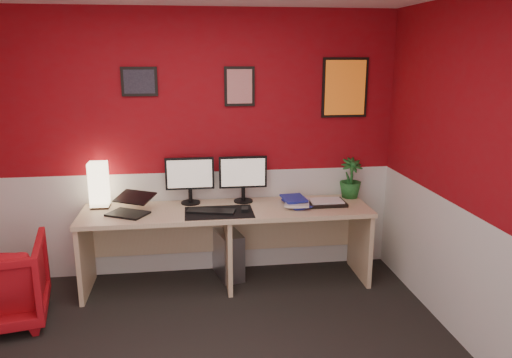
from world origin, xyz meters
name	(u,v)px	position (x,y,z in m)	size (l,w,h in m)	color
wall_back	(185,146)	(0.00, 1.75, 1.25)	(4.00, 0.01, 2.50)	maroon
wall_right	(495,187)	(2.00, 0.00, 1.25)	(0.01, 3.50, 2.50)	maroon
wainscot_back	(188,222)	(0.00, 1.75, 0.50)	(4.00, 0.01, 1.00)	silver
wainscot_right	(481,293)	(2.00, 0.00, 0.50)	(0.01, 3.50, 1.00)	silver
desk	(228,246)	(0.36, 1.41, 0.36)	(2.60, 0.65, 0.73)	#D1B186
shoji_lamp	(99,186)	(-0.78, 1.60, 0.93)	(0.16, 0.16, 0.40)	#FFE5B2
laptop	(127,203)	(-0.51, 1.35, 0.84)	(0.33, 0.23, 0.22)	black
monitor_left	(190,173)	(0.04, 1.62, 1.02)	(0.45, 0.06, 0.58)	black
monitor_right	(243,172)	(0.53, 1.61, 1.02)	(0.45, 0.06, 0.58)	black
desk_mat	(219,212)	(0.28, 1.30, 0.73)	(0.60, 0.38, 0.01)	black
keyboard	(211,211)	(0.21, 1.31, 0.74)	(0.42, 0.14, 0.02)	black
mouse	(245,209)	(0.51, 1.30, 0.75)	(0.06, 0.10, 0.03)	black
book_bottom	(287,205)	(0.92, 1.41, 0.74)	(0.24, 0.32, 0.03)	#212A9A
book_middle	(285,202)	(0.90, 1.41, 0.77)	(0.22, 0.30, 0.02)	silver
book_top	(283,199)	(0.88, 1.42, 0.79)	(0.20, 0.27, 0.03)	#212A9A
zen_tray	(326,203)	(1.29, 1.41, 0.74)	(0.35, 0.25, 0.03)	black
potted_plant	(351,178)	(1.58, 1.62, 0.92)	(0.22, 0.22, 0.38)	#19591E
pc_tower	(228,253)	(0.37, 1.58, 0.23)	(0.20, 0.45, 0.45)	#99999E
art_left	(139,82)	(-0.38, 1.74, 1.85)	(0.32, 0.02, 0.26)	black
art_center	(239,86)	(0.52, 1.74, 1.80)	(0.28, 0.02, 0.36)	red
art_right	(345,88)	(1.52, 1.74, 1.78)	(0.44, 0.02, 0.56)	orange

